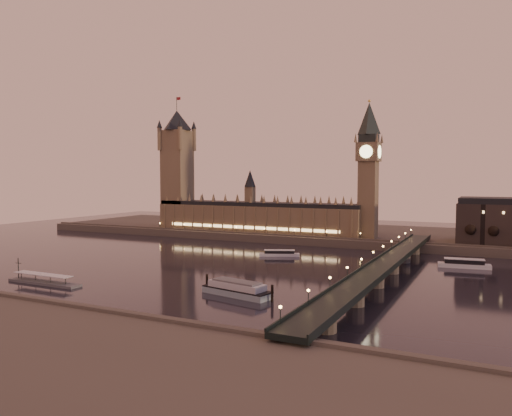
{
  "coord_description": "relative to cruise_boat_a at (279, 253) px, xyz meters",
  "views": [
    {
      "loc": [
        143.81,
        -254.17,
        52.44
      ],
      "look_at": [
        1.81,
        35.0,
        32.21
      ],
      "focal_mm": 35.0,
      "sensor_mm": 36.0,
      "label": 1
    }
  ],
  "objects": [
    {
      "name": "westminster_bridge",
      "position": [
        77.85,
        -45.72,
        3.65
      ],
      "size": [
        13.2,
        260.0,
        15.3
      ],
      "color": "black",
      "rests_on": "ground"
    },
    {
      "name": "big_ben",
      "position": [
        40.23,
        75.27,
        62.09
      ],
      "size": [
        17.68,
        17.68,
        104.0
      ],
      "color": "brown",
      "rests_on": "ground"
    },
    {
      "name": "bare_tree_0",
      "position": [
        111.19,
        63.28,
        13.74
      ],
      "size": [
        6.32,
        6.32,
        12.85
      ],
      "color": "black",
      "rests_on": "ground"
    },
    {
      "name": "far_embankment",
      "position": [
        16.24,
        119.28,
        1.14
      ],
      "size": [
        560.0,
        130.0,
        6.0
      ],
      "primitive_type": "cube",
      "color": "#423D35",
      "rests_on": "ground"
    },
    {
      "name": "pontoon_pier",
      "position": [
        -69.7,
        -128.97,
        -0.63
      ],
      "size": [
        42.88,
        7.15,
        11.43
      ],
      "color": "#595B5E",
      "rests_on": "ground"
    },
    {
      "name": "bare_tree_1",
      "position": [
        127.6,
        63.28,
        13.74
      ],
      "size": [
        6.32,
        6.32,
        12.85
      ],
      "color": "black",
      "rests_on": "ground"
    },
    {
      "name": "ground",
      "position": [
        -13.76,
        -45.72,
        -1.86
      ],
      "size": [
        700.0,
        700.0,
        0.0
      ],
      "primitive_type": "plane",
      "color": "black",
      "rests_on": "ground"
    },
    {
      "name": "cruise_boat_b",
      "position": [
        112.39,
        8.61,
        0.47
      ],
      "size": [
        29.33,
        10.75,
        5.29
      ],
      "rotation": [
        0.0,
        0.0,
        0.13
      ],
      "color": "silver",
      "rests_on": "ground"
    },
    {
      "name": "palace_of_westminster",
      "position": [
        -53.88,
        75.27,
        19.84
      ],
      "size": [
        180.0,
        26.62,
        52.0
      ],
      "color": "brown",
      "rests_on": "ground"
    },
    {
      "name": "cruise_boat_a",
      "position": [
        0.0,
        0.0,
        0.0
      ],
      "size": [
        26.58,
        15.65,
        4.23
      ],
      "rotation": [
        0.0,
        0.0,
        0.4
      ],
      "color": "silver",
      "rests_on": "ground"
    },
    {
      "name": "victoria_tower",
      "position": [
        -133.76,
        75.28,
        63.92
      ],
      "size": [
        31.68,
        31.68,
        118.0
      ],
      "color": "brown",
      "rests_on": "ground"
    },
    {
      "name": "moored_barge",
      "position": [
        26.68,
        -108.6,
        1.14
      ],
      "size": [
        37.99,
        16.01,
        7.11
      ],
      "rotation": [
        0.0,
        0.0,
        -0.2
      ],
      "color": "#88A2AD",
      "rests_on": "ground"
    }
  ]
}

